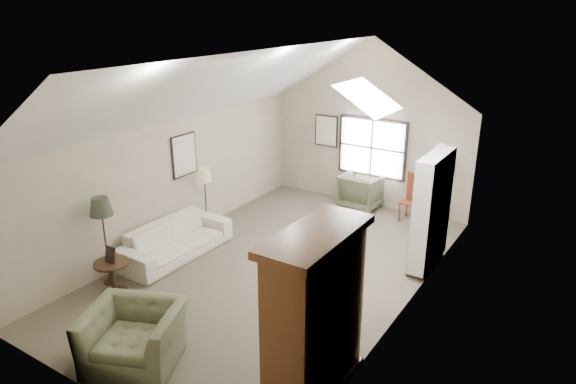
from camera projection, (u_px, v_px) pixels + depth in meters
The scene contains 18 objects.
room_shell at pixel (275, 97), 8.53m from camera, with size 5.01×8.01×4.00m.
window at pixel (372, 148), 12.22m from camera, with size 1.72×0.08×1.42m, color black.
skylight at pixel (369, 96), 8.58m from camera, with size 0.80×1.20×0.52m, color white, non-canonical shape.
wall_art at pixel (255, 143), 11.53m from camera, with size 1.97×3.71×0.88m.
armoire at pixel (315, 314), 6.26m from camera, with size 0.60×1.50×2.20m, color brown.
tv_alcove at pixel (432, 210), 9.32m from camera, with size 0.32×1.30×2.10m, color white.
media_console at pixel (426, 251), 9.62m from camera, with size 0.34×1.18×0.60m, color #382316.
tv_panel at pixel (429, 221), 9.41m from camera, with size 0.05×0.90×0.55m, color black.
sofa at pixel (176, 240), 10.01m from camera, with size 2.36×0.92×0.69m, color #EDE4CD.
armchair_near at pixel (134, 336), 6.98m from camera, with size 1.25×1.09×0.81m, color #606849.
armchair_far at pixel (362, 191), 12.39m from camera, with size 0.91×0.93×0.85m, color #586043.
coffee_table at pixel (318, 232), 10.59m from camera, with size 0.89×0.50×0.46m, color #371E16.
bowl at pixel (318, 221), 10.51m from camera, with size 0.21×0.21×0.05m, color #3E2719.
side_table at pixel (113, 278), 8.71m from camera, with size 0.59×0.59×0.59m, color #392917.
side_chair at pixel (411, 198), 11.56m from camera, with size 0.42×0.42×1.09m, color maroon.
tripod_lamp at pixel (437, 184), 11.32m from camera, with size 0.54×0.54×1.87m, color silver, non-canonical shape.
dark_lamp at pixel (105, 240), 8.86m from camera, with size 0.39×0.39×1.64m, color #262B1E, non-canonical shape.
tan_lamp at pixel (206, 200), 10.95m from camera, with size 0.30×0.30×1.48m, color tan, non-canonical shape.
Camera 1 is at (4.79, -7.09, 4.66)m, focal length 32.00 mm.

